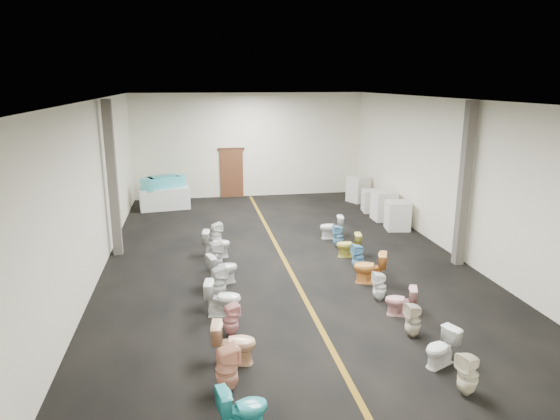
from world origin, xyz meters
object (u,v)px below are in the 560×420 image
at_px(toilet_right_0, 468,374).
at_px(toilet_right_5, 370,268).
at_px(appliance_crate_c, 372,201).
at_px(appliance_crate_d, 358,189).
at_px(appliance_crate_b, 384,206).
at_px(bathtub, 164,182).
at_px(toilet_right_3, 400,301).
at_px(toilet_left_1, 227,369).
at_px(appliance_crate_a, 398,216).
at_px(toilet_left_0, 243,409).
at_px(toilet_left_8, 217,244).
at_px(toilet_left_2, 234,343).
at_px(toilet_right_7, 348,245).
at_px(toilet_right_2, 413,320).
at_px(display_table, 165,198).
at_px(toilet_right_8, 338,236).
at_px(toilet_left_9, 216,235).
at_px(toilet_left_4, 223,298).
at_px(toilet_left_6, 222,268).
at_px(toilet_left_3, 231,320).
at_px(toilet_right_4, 380,286).
at_px(toilet_left_5, 218,283).
at_px(toilet_left_7, 216,256).
at_px(toilet_right_6, 358,257).
at_px(toilet_right_9, 331,227).
at_px(toilet_right_1, 441,348).

relative_size(toilet_right_0, toilet_right_5, 0.89).
xyz_separation_m(appliance_crate_c, appliance_crate_d, (0.00, 1.71, 0.11)).
distance_m(appliance_crate_b, toilet_right_5, 6.18).
bearing_deg(bathtub, toilet_right_3, -87.24).
bearing_deg(toilet_left_1, toilet_right_3, -79.15).
height_order(appliance_crate_a, toilet_left_0, appliance_crate_a).
height_order(appliance_crate_c, toilet_left_8, appliance_crate_c).
distance_m(toilet_left_0, toilet_left_2, 1.85).
bearing_deg(toilet_right_7, toilet_right_0, 8.03).
xyz_separation_m(toilet_left_1, toilet_right_2, (3.79, 1.18, -0.05)).
height_order(display_table, toilet_right_8, display_table).
bearing_deg(toilet_left_9, appliance_crate_a, -105.51).
height_order(display_table, bathtub, bathtub).
relative_size(bathtub, appliance_crate_b, 1.63).
bearing_deg(toilet_right_8, toilet_left_8, -82.91).
bearing_deg(toilet_left_4, toilet_right_2, -104.32).
distance_m(toilet_left_0, toilet_left_1, 1.03).
bearing_deg(toilet_left_6, appliance_crate_b, -69.20).
distance_m(toilet_left_1, toilet_left_9, 7.54).
height_order(display_table, toilet_right_3, display_table).
distance_m(bathtub, toilet_left_4, 10.06).
height_order(toilet_left_3, toilet_left_4, toilet_left_4).
relative_size(display_table, appliance_crate_b, 1.80).
height_order(toilet_left_2, toilet_right_4, toilet_left_2).
relative_size(toilet_left_9, toilet_right_0, 1.02).
distance_m(appliance_crate_b, toilet_left_1, 11.55).
bearing_deg(toilet_right_5, display_table, -125.87).
relative_size(toilet_left_5, toilet_right_4, 1.17).
bearing_deg(toilet_right_2, toilet_left_9, -154.85).
bearing_deg(toilet_left_5, toilet_right_2, -143.35).
bearing_deg(toilet_left_8, toilet_left_9, 7.44).
bearing_deg(toilet_left_7, toilet_left_8, -11.84).
bearing_deg(display_table, toilet_right_8, -47.08).
relative_size(appliance_crate_d, toilet_left_1, 1.30).
height_order(toilet_left_8, toilet_right_3, toilet_left_8).
distance_m(toilet_right_6, toilet_right_9, 2.84).
bearing_deg(bathtub, toilet_right_5, -82.69).
xyz_separation_m(display_table, toilet_left_9, (1.78, -5.16, -0.05)).
bearing_deg(toilet_right_7, toilet_right_1, 7.82).
bearing_deg(toilet_left_9, toilet_left_8, 155.62).
xyz_separation_m(toilet_left_9, toilet_right_6, (3.68, -2.67, -0.01)).
distance_m(toilet_left_5, toilet_right_2, 4.48).
distance_m(display_table, toilet_right_0, 14.51).
relative_size(toilet_left_8, toilet_right_4, 1.14).
distance_m(appliance_crate_d, toilet_left_7, 9.40).
height_order(toilet_left_5, toilet_left_8, toilet_left_5).
xyz_separation_m(appliance_crate_c, toilet_right_8, (-2.56, -3.96, -0.07)).
xyz_separation_m(toilet_right_0, toilet_right_1, (-0.01, 0.88, -0.03)).
xyz_separation_m(toilet_left_4, toilet_right_0, (3.73, -3.56, -0.03)).
bearing_deg(toilet_left_6, toilet_right_2, -151.43).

